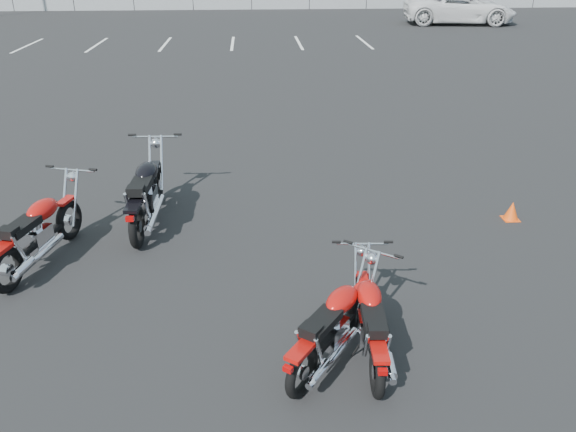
{
  "coord_description": "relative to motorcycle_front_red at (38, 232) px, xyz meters",
  "views": [
    {
      "loc": [
        -0.26,
        -6.23,
        3.95
      ],
      "look_at": [
        0.2,
        0.6,
        0.65
      ],
      "focal_mm": 35.0,
      "sensor_mm": 36.0,
      "label": 1
    }
  ],
  "objects": [
    {
      "name": "ground",
      "position": [
        3.17,
        -0.7,
        -0.47
      ],
      "size": [
        120.0,
        120.0,
        0.0
      ],
      "primitive_type": "plane",
      "color": "black",
      "rests_on": "ground"
    },
    {
      "name": "motorcycle_rear_red",
      "position": [
        4.1,
        -2.18,
        -0.07
      ],
      "size": [
        0.7,
        1.82,
        0.89
      ],
      "color": "black",
      "rests_on": "ground"
    },
    {
      "name": "motorcycle_third_red",
      "position": [
        3.7,
        -2.25,
        -0.06
      ],
      "size": [
        1.4,
        1.7,
        0.91
      ],
      "color": "black",
      "rests_on": "ground"
    },
    {
      "name": "parking_line_stripes",
      "position": [
        0.67,
        19.3,
        -0.47
      ],
      "size": [
        15.12,
        4.0,
        0.01
      ],
      "color": "silver",
      "rests_on": "ground"
    },
    {
      "name": "training_cone_near",
      "position": [
        7.01,
        0.9,
        -0.32
      ],
      "size": [
        0.25,
        0.25,
        0.3
      ],
      "color": "#EE4A0C",
      "rests_on": "ground"
    },
    {
      "name": "motorcycle_front_red",
      "position": [
        0.0,
        0.0,
        0.0
      ],
      "size": [
        0.99,
        2.1,
        1.04
      ],
      "color": "black",
      "rests_on": "ground"
    },
    {
      "name": "motorcycle_second_black",
      "position": [
        1.27,
        1.15,
        0.04
      ],
      "size": [
        0.89,
        2.3,
        1.12
      ],
      "color": "black",
      "rests_on": "ground"
    }
  ]
}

